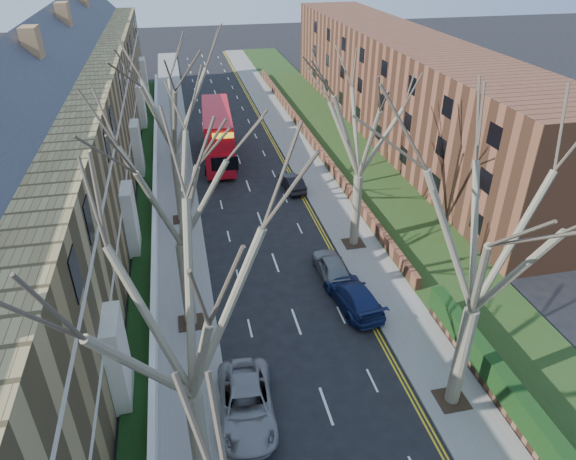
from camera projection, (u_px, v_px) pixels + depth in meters
pavement_left at (175, 164)px, 47.60m from camera, size 3.00×102.00×0.12m
pavement_right at (300, 154)px, 49.82m from camera, size 3.00×102.00×0.12m
terrace_left at (60, 145)px, 36.68m from camera, size 9.70×78.00×13.60m
flats_right at (400, 86)px, 52.83m from camera, size 13.97×54.00×10.00m
front_wall_left at (155, 198)px, 40.26m from camera, size 0.30×78.00×1.00m
grass_verge_right at (344, 149)px, 50.61m from camera, size 6.00×102.00×0.06m
tree_left_mid at (180, 294)px, 15.03m from camera, size 10.50×10.50×14.71m
tree_left_far at (173, 170)px, 23.63m from camera, size 10.15×10.15×14.22m
tree_left_dist at (168, 94)px, 33.59m from camera, size 10.50×10.50×14.71m
tree_right_mid at (493, 221)px, 18.83m from camera, size 10.50×10.50×14.71m
tree_right_far at (363, 114)px, 30.80m from camera, size 10.15×10.15×14.22m
double_decker_bus at (218, 136)px, 47.71m from camera, size 3.31×11.29×4.66m
car_left_far at (246, 404)px, 22.61m from camera, size 2.80×5.42×1.46m
car_right_near at (354, 295)px, 29.34m from camera, size 2.68×5.24×1.46m
car_right_mid at (331, 266)px, 31.95m from camera, size 1.71×4.16×1.41m
car_right_far at (292, 182)px, 42.76m from camera, size 1.69×3.97×1.27m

